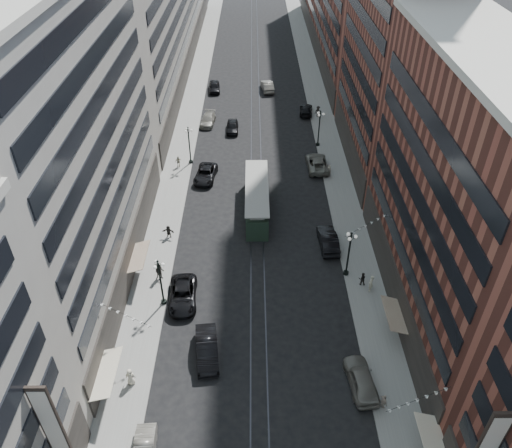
{
  "coord_description": "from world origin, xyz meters",
  "views": [
    {
      "loc": [
        -0.41,
        -6.14,
        35.83
      ],
      "look_at": [
        -0.16,
        34.29,
        5.0
      ],
      "focal_mm": 35.0,
      "sensor_mm": 36.0,
      "label": 1
    }
  ],
  "objects_px": {
    "car_10": "(328,240)",
    "pedestrian_7": "(362,279)",
    "pedestrian_2": "(160,272)",
    "car_13": "(232,127)",
    "pedestrian_6": "(178,162)",
    "pedestrian_8": "(329,170)",
    "car_5": "(207,349)",
    "car_8": "(208,120)",
    "pedestrian_5": "(168,232)",
    "lamppost_sw_mid": "(189,144)",
    "car_11": "(317,163)",
    "pedestrian_1": "(130,377)",
    "car_7": "(206,174)",
    "car_12": "(306,110)",
    "pedestrian_4": "(384,401)",
    "streetcar": "(257,199)",
    "lamppost_sw_far": "(161,281)",
    "car_9": "(214,87)",
    "pedestrian_extra_0": "(371,283)",
    "lamppost_se_mid": "(319,127)",
    "pedestrian_9": "(318,111)",
    "car_2": "(183,295)",
    "lamppost_se_far": "(349,252)",
    "car_4": "(361,379)",
    "car_14": "(267,86)"
  },
  "relations": [
    {
      "from": "car_9",
      "to": "pedestrian_8",
      "type": "distance_m",
      "value": 34.14
    },
    {
      "from": "car_4",
      "to": "pedestrian_4",
      "type": "relative_size",
      "value": 3.38
    },
    {
      "from": "lamppost_se_far",
      "to": "car_5",
      "type": "relative_size",
      "value": 1.04
    },
    {
      "from": "lamppost_sw_far",
      "to": "pedestrian_7",
      "type": "relative_size",
      "value": 3.64
    },
    {
      "from": "car_10",
      "to": "pedestrian_extra_0",
      "type": "xyz_separation_m",
      "value": [
        3.37,
        -7.15,
        0.23
      ]
    },
    {
      "from": "pedestrian_4",
      "to": "pedestrian_extra_0",
      "type": "relative_size",
      "value": 0.79
    },
    {
      "from": "pedestrian_1",
      "to": "pedestrian_6",
      "type": "bearing_deg",
      "value": -89.75
    },
    {
      "from": "pedestrian_1",
      "to": "pedestrian_8",
      "type": "bearing_deg",
      "value": -122.01
    },
    {
      "from": "lamppost_sw_mid",
      "to": "lamppost_sw_far",
      "type": "bearing_deg",
      "value": -90.0
    },
    {
      "from": "car_5",
      "to": "pedestrian_2",
      "type": "distance_m",
      "value": 11.14
    },
    {
      "from": "pedestrian_1",
      "to": "car_7",
      "type": "bearing_deg",
      "value": -96.79
    },
    {
      "from": "lamppost_sw_far",
      "to": "car_8",
      "type": "distance_m",
      "value": 39.54
    },
    {
      "from": "car_4",
      "to": "pedestrian_extra_0",
      "type": "xyz_separation_m",
      "value": [
        2.84,
        10.98,
        0.23
      ]
    },
    {
      "from": "car_5",
      "to": "car_8",
      "type": "xyz_separation_m",
      "value": [
        -3.15,
        45.67,
        -0.14
      ]
    },
    {
      "from": "pedestrian_2",
      "to": "car_8",
      "type": "xyz_separation_m",
      "value": [
        2.38,
        36.0,
        -0.38
      ]
    },
    {
      "from": "car_11",
      "to": "pedestrian_9",
      "type": "bearing_deg",
      "value": -98.06
    },
    {
      "from": "pedestrian_2",
      "to": "car_10",
      "type": "relative_size",
      "value": 0.36
    },
    {
      "from": "car_9",
      "to": "pedestrian_6",
      "type": "relative_size",
      "value": 3.05
    },
    {
      "from": "lamppost_se_far",
      "to": "car_5",
      "type": "height_order",
      "value": "lamppost_se_far"
    },
    {
      "from": "car_7",
      "to": "car_12",
      "type": "relative_size",
      "value": 1.11
    },
    {
      "from": "car_14",
      "to": "pedestrian_6",
      "type": "height_order",
      "value": "pedestrian_6"
    },
    {
      "from": "streetcar",
      "to": "pedestrian_6",
      "type": "distance_m",
      "value": 14.87
    },
    {
      "from": "car_9",
      "to": "car_14",
      "type": "bearing_deg",
      "value": -3.34
    },
    {
      "from": "lamppost_se_far",
      "to": "car_4",
      "type": "distance_m",
      "value": 13.59
    },
    {
      "from": "lamppost_se_mid",
      "to": "car_7",
      "type": "xyz_separation_m",
      "value": [
        -16.0,
        -9.12,
        -2.33
      ]
    },
    {
      "from": "pedestrian_8",
      "to": "pedestrian_5",
      "type": "bearing_deg",
      "value": 35.52
    },
    {
      "from": "pedestrian_2",
      "to": "car_10",
      "type": "distance_m",
      "value": 18.67
    },
    {
      "from": "car_8",
      "to": "pedestrian_5",
      "type": "xyz_separation_m",
      "value": [
        -2.41,
        -29.14,
        0.18
      ]
    },
    {
      "from": "pedestrian_2",
      "to": "car_13",
      "type": "xyz_separation_m",
      "value": [
        6.37,
        33.48,
        -0.33
      ]
    },
    {
      "from": "car_12",
      "to": "pedestrian_4",
      "type": "bearing_deg",
      "value": 97.15
    },
    {
      "from": "pedestrian_4",
      "to": "car_13",
      "type": "bearing_deg",
      "value": -3.32
    },
    {
      "from": "lamppost_sw_mid",
      "to": "car_11",
      "type": "relative_size",
      "value": 0.93
    },
    {
      "from": "lamppost_sw_far",
      "to": "pedestrian_9",
      "type": "xyz_separation_m",
      "value": [
        19.41,
        41.8,
        -2.04
      ]
    },
    {
      "from": "car_7",
      "to": "pedestrian_4",
      "type": "bearing_deg",
      "value": -57.21
    },
    {
      "from": "pedestrian_7",
      "to": "lamppost_sw_mid",
      "type": "bearing_deg",
      "value": -45.49
    },
    {
      "from": "pedestrian_9",
      "to": "car_2",
      "type": "bearing_deg",
      "value": -136.9
    },
    {
      "from": "lamppost_sw_mid",
      "to": "pedestrian_extra_0",
      "type": "relative_size",
      "value": 2.91
    },
    {
      "from": "pedestrian_2",
      "to": "pedestrian_extra_0",
      "type": "height_order",
      "value": "pedestrian_2"
    },
    {
      "from": "car_12",
      "to": "car_13",
      "type": "distance_m",
      "value": 13.61
    },
    {
      "from": "lamppost_sw_far",
      "to": "pedestrian_5",
      "type": "bearing_deg",
      "value": 94.78
    },
    {
      "from": "pedestrian_4",
      "to": "pedestrian_8",
      "type": "relative_size",
      "value": 0.92
    },
    {
      "from": "lamppost_sw_mid",
      "to": "pedestrian_2",
      "type": "distance_m",
      "value": 23.66
    },
    {
      "from": "car_7",
      "to": "pedestrian_extra_0",
      "type": "relative_size",
      "value": 2.91
    },
    {
      "from": "pedestrian_2",
      "to": "streetcar",
      "type": "bearing_deg",
      "value": 45.88
    },
    {
      "from": "car_10",
      "to": "pedestrian_7",
      "type": "height_order",
      "value": "car_10"
    },
    {
      "from": "car_9",
      "to": "pedestrian_extra_0",
      "type": "relative_size",
      "value": 2.57
    },
    {
      "from": "car_14",
      "to": "pedestrian_9",
      "type": "distance_m",
      "value": 13.86
    },
    {
      "from": "lamppost_se_mid",
      "to": "streetcar",
      "type": "bearing_deg",
      "value": -119.41
    },
    {
      "from": "pedestrian_6",
      "to": "pedestrian_8",
      "type": "distance_m",
      "value": 20.69
    },
    {
      "from": "streetcar",
      "to": "pedestrian_2",
      "type": "relative_size",
      "value": 6.51
    }
  ]
}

